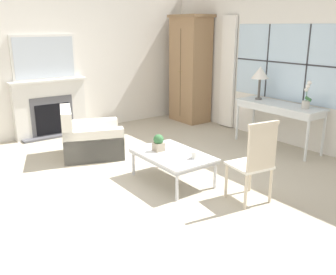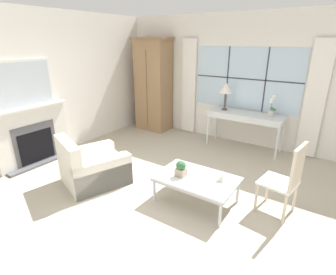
% 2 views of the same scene
% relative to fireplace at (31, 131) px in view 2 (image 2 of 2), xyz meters
% --- Properties ---
extents(ground_plane, '(14.00, 14.00, 0.00)m').
position_rel_fireplace_xyz_m(ground_plane, '(2.91, 0.29, -0.64)').
color(ground_plane, '#B2A893').
extents(wall_back_windowed, '(7.20, 0.14, 2.80)m').
position_rel_fireplace_xyz_m(wall_back_windowed, '(2.91, 3.31, 0.74)').
color(wall_back_windowed, silver).
rests_on(wall_back_windowed, ground_plane).
extents(wall_left, '(0.06, 7.20, 2.80)m').
position_rel_fireplace_xyz_m(wall_left, '(-0.12, 0.89, 0.76)').
color(wall_left, silver).
rests_on(wall_left, ground_plane).
extents(fireplace, '(0.34, 1.46, 1.92)m').
position_rel_fireplace_xyz_m(fireplace, '(0.00, 0.00, 0.00)').
color(fireplace, '#515156').
rests_on(fireplace, ground_plane).
extents(armoire, '(0.91, 0.61, 2.31)m').
position_rel_fireplace_xyz_m(armoire, '(0.64, 2.96, 0.52)').
color(armoire, '#93704C').
rests_on(armoire, ground_plane).
extents(console_table, '(1.57, 0.53, 0.78)m').
position_rel_fireplace_xyz_m(console_table, '(3.08, 2.96, 0.06)').
color(console_table, silver).
rests_on(console_table, ground_plane).
extents(table_lamp, '(0.31, 0.31, 0.60)m').
position_rel_fireplace_xyz_m(table_lamp, '(2.59, 2.99, 0.62)').
color(table_lamp, '#4C4742').
rests_on(table_lamp, console_table).
extents(potted_orchid, '(0.16, 0.12, 0.46)m').
position_rel_fireplace_xyz_m(potted_orchid, '(3.58, 2.98, 0.31)').
color(potted_orchid, '#BCB7AD').
rests_on(potted_orchid, console_table).
extents(armchair_upholstered, '(1.12, 1.18, 0.82)m').
position_rel_fireplace_xyz_m(armchair_upholstered, '(1.53, 0.10, -0.38)').
color(armchair_upholstered, silver).
rests_on(armchair_upholstered, ground_plane).
extents(side_chair_wooden, '(0.50, 0.50, 1.04)m').
position_rel_fireplace_xyz_m(side_chair_wooden, '(4.33, 0.94, -0.06)').
color(side_chair_wooden, white).
rests_on(side_chair_wooden, ground_plane).
extents(coffee_table, '(1.13, 0.74, 0.41)m').
position_rel_fireplace_xyz_m(coffee_table, '(3.22, 0.55, -0.27)').
color(coffee_table, silver).
rests_on(coffee_table, ground_plane).
extents(potted_plant_small, '(0.14, 0.14, 0.24)m').
position_rel_fireplace_xyz_m(potted_plant_small, '(3.01, 0.46, -0.11)').
color(potted_plant_small, tan).
rests_on(potted_plant_small, coffee_table).
extents(pillar_candle, '(0.11, 0.11, 0.11)m').
position_rel_fireplace_xyz_m(pillar_candle, '(3.54, 0.65, -0.19)').
color(pillar_candle, silver).
rests_on(pillar_candle, coffee_table).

